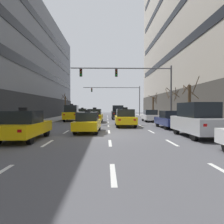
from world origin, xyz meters
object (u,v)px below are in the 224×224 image
Objects in this scene: taxi_driving_2 at (72,113)px; taxi_driving_6 at (25,126)px; street_tree_3 at (189,104)px; car_driving_0 at (118,112)px; taxi_driving_4 at (125,118)px; car_parked_1 at (197,120)px; street_tree_1 at (171,105)px; car_parked_3 at (150,116)px; car_parked_2 at (170,120)px; street_tree_0 at (153,106)px; traffic_signal_1 at (121,94)px; taxi_driving_5 at (82,113)px; pedestrian_0 at (212,119)px; street_tree_2 at (65,106)px; traffic_signal_0 at (136,80)px; taxi_driving_3 at (88,122)px; taxi_driving_1 at (95,116)px.

taxi_driving_2 is 1.01× the size of taxi_driving_6.
car_driving_0 is at bearing 116.26° from street_tree_3.
taxi_driving_4 is 10.64m from taxi_driving_6.
car_parked_1 is at bearing -108.88° from street_tree_3.
taxi_driving_4 is at bearing -142.23° from street_tree_1.
car_parked_3 is (10.77, -1.46, -0.32)m from taxi_driving_2.
street_tree_0 reaches higher than car_parked_2.
taxi_driving_6 is 0.97× the size of street_tree_3.
traffic_signal_1 is at bearing 104.59° from street_tree_1.
pedestrian_0 is (12.49, -26.39, 0.30)m from taxi_driving_5.
street_tree_2 reaches higher than taxi_driving_2.
street_tree_2 is at bearing 118.52° from taxi_driving_4.
car_parked_1 is 13.97m from car_parked_3.
car_parked_2 is 1.03× the size of street_tree_1.
taxi_driving_5 is at bearing 129.24° from car_driving_0.
traffic_signal_0 is (8.10, 10.60, 4.12)m from taxi_driving_6.
taxi_driving_3 is 0.96× the size of street_tree_2.
car_parked_2 is (7.38, -7.36, -0.05)m from taxi_driving_1.
pedestrian_0 is (5.80, -18.21, 0.01)m from car_driving_0.
street_tree_2 reaches higher than pedestrian_0.
car_driving_0 reaches higher than car_parked_3.
street_tree_3 reaches higher than pedestrian_0.
car_parked_1 is at bearing -55.06° from taxi_driving_2.
taxi_driving_6 reaches higher than taxi_driving_3.
taxi_driving_3 is 5.84m from taxi_driving_4.
traffic_signal_1 is (8.09, 32.20, 4.00)m from taxi_driving_6.
taxi_driving_6 is at bearing -83.51° from street_tree_2.
traffic_signal_0 is at bearing -111.76° from street_tree_0.
taxi_driving_2 is at bearing 146.46° from street_tree_3.
car_parked_2 is 6.47m from traffic_signal_0.
car_driving_0 is 1.07× the size of car_parked_3.
street_tree_1 reaches higher than car_driving_0.
street_tree_0 is at bearing 89.87° from street_tree_3.
taxi_driving_2 is 13.52m from street_tree_1.
street_tree_3 is (13.01, 7.60, 1.42)m from taxi_driving_6.
taxi_driving_3 is 0.91× the size of car_parked_1.
taxi_driving_4 is at bearing -120.64° from traffic_signal_0.
traffic_signal_1 reaches higher than taxi_driving_6.
traffic_signal_0 reaches higher than taxi_driving_3.
street_tree_1 is at bearing -3.57° from taxi_driving_1.
car_parked_1 is 10.80m from traffic_signal_0.
street_tree_0 is at bearing 43.49° from taxi_driving_1.
taxi_driving_6 is 15.13m from street_tree_3.
car_driving_0 is 9.84m from street_tree_1.
pedestrian_0 reaches higher than car_parked_2.
traffic_signal_1 is 2.83× the size of street_tree_2.
car_parked_3 is 0.97× the size of street_tree_2.
car_driving_0 is at bearing -29.87° from street_tree_2.
street_tree_1 is (9.64, 9.71, 1.44)m from taxi_driving_3.
car_driving_0 reaches higher than car_parked_2.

